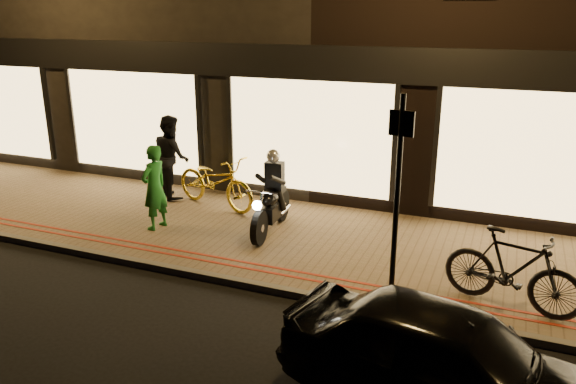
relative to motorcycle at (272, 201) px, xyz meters
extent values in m
plane|color=black|center=(0.07, -2.12, -0.73)|extent=(90.00, 90.00, 0.00)
cube|color=brown|center=(0.07, -0.12, -0.67)|extent=(50.00, 4.00, 0.12)
cube|color=#59544C|center=(0.07, -2.07, -0.67)|extent=(50.00, 0.14, 0.12)
cube|color=maroon|center=(0.07, -1.67, -0.61)|extent=(50.00, 0.06, 0.01)
cube|color=maroon|center=(0.07, -1.47, -0.61)|extent=(50.00, 0.06, 0.01)
cube|color=black|center=(-5.93, 6.88, 3.52)|extent=(12.00, 10.00, 8.50)
cube|color=black|center=(0.07, 1.83, 2.42)|extent=(48.00, 0.12, 0.70)
cube|color=#FFD37F|center=(-4.43, 1.82, 0.88)|extent=(3.60, 0.06, 2.38)
cube|color=#FFD37F|center=(0.07, 1.82, 0.88)|extent=(3.60, 0.06, 2.38)
cube|color=#FFD37F|center=(4.57, 1.82, 0.88)|extent=(3.60, 0.06, 2.38)
cylinder|color=black|center=(0.05, -0.69, -0.29)|extent=(0.17, 0.65, 0.64)
cylinder|color=black|center=(-0.05, 0.61, -0.29)|extent=(0.17, 0.65, 0.64)
cylinder|color=silver|center=(0.05, -0.69, -0.29)|extent=(0.15, 0.15, 0.14)
cylinder|color=silver|center=(-0.05, 0.61, -0.29)|extent=(0.15, 0.15, 0.14)
cube|color=black|center=(0.00, 0.01, -0.21)|extent=(0.32, 0.72, 0.30)
ellipsoid|color=black|center=(0.01, -0.12, 0.09)|extent=(0.36, 0.53, 0.29)
cube|color=black|center=(-0.03, 0.31, 0.09)|extent=(0.26, 0.57, 0.09)
cylinder|color=silver|center=(0.04, -0.54, 0.34)|extent=(0.60, 0.08, 0.03)
cylinder|color=silver|center=(0.05, -0.64, 0.01)|extent=(0.08, 0.33, 0.71)
sphere|color=white|center=(0.06, -0.78, 0.17)|extent=(0.18, 0.18, 0.17)
cylinder|color=silver|center=(0.08, 0.47, -0.33)|extent=(0.11, 0.55, 0.07)
cube|color=black|center=(-0.02, 0.18, 0.44)|extent=(0.36, 0.25, 0.55)
sphere|color=silver|center=(-0.01, 0.12, 0.85)|extent=(0.28, 0.28, 0.26)
cylinder|color=black|center=(-0.15, -0.15, 0.47)|extent=(0.22, 0.61, 0.34)
cylinder|color=black|center=(0.17, -0.13, 0.47)|extent=(0.13, 0.60, 0.34)
cylinder|color=black|center=(-0.15, 0.13, -0.01)|extent=(0.21, 0.29, 0.46)
cylinder|color=black|center=(0.13, 0.15, -0.01)|extent=(0.18, 0.29, 0.46)
cylinder|color=black|center=(2.68, -1.73, 0.89)|extent=(0.09, 0.09, 3.00)
cube|color=black|center=(2.68, -1.73, 1.99)|extent=(0.35, 0.08, 0.35)
imported|color=gold|center=(-1.69, 0.86, -0.05)|extent=(2.29, 1.34, 1.14)
imported|color=black|center=(4.30, -1.39, -0.04)|extent=(2.00, 1.00, 1.16)
imported|color=#1E7124|center=(-2.14, -0.69, 0.21)|extent=(0.48, 0.65, 1.65)
imported|color=black|center=(-2.94, 1.11, 0.32)|extent=(1.15, 1.13, 1.86)
imported|color=black|center=(3.73, -3.86, -0.11)|extent=(3.91, 2.21, 1.25)
camera|label=1|loc=(4.07, -9.18, 3.41)|focal=35.00mm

